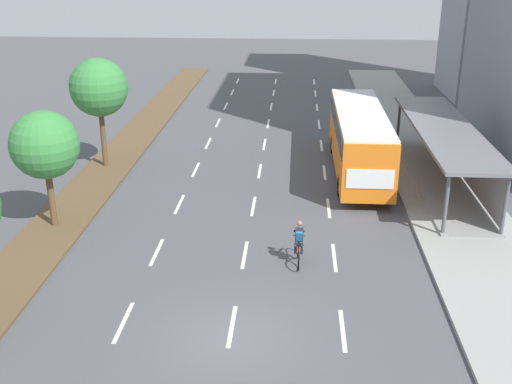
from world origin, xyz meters
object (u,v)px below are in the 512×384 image
(bus, at_px, (359,135))
(cyclist, at_px, (299,244))
(bus_shelter, at_px, (448,149))
(median_tree_third, at_px, (99,88))
(median_tree_second, at_px, (45,145))

(bus, bearing_deg, cyclist, -106.47)
(bus_shelter, relative_size, median_tree_third, 2.36)
(bus, relative_size, median_tree_third, 1.93)
(bus_shelter, height_order, median_tree_third, median_tree_third)
(cyclist, xyz_separation_m, median_tree_second, (-10.51, 2.64, 2.89))
(bus, height_order, median_tree_third, median_tree_third)
(cyclist, height_order, median_tree_second, median_tree_second)
(bus_shelter, xyz_separation_m, cyclist, (-7.43, -9.07, -1.07))
(bus_shelter, relative_size, median_tree_second, 2.76)
(bus_shelter, distance_m, bus, 4.57)
(cyclist, distance_m, median_tree_second, 11.21)
(bus, distance_m, cyclist, 11.17)
(bus, distance_m, median_tree_third, 13.95)
(bus_shelter, height_order, cyclist, bus_shelter)
(bus, relative_size, cyclist, 6.20)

